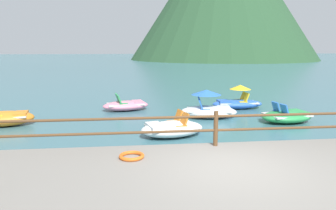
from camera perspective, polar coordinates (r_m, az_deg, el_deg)
The scene contains 9 objects.
ground_plane at distance 46.53m, azimuth -3.76°, elevation 6.72°, with size 200.00×200.00×0.00m, color #3D6B75.
dock_railing at distance 8.47m, azimuth 8.70°, elevation -3.52°, with size 23.92×0.12×0.95m.
life_ring at distance 7.66m, azimuth -6.62°, elevation -9.20°, with size 0.61×0.61×0.09m, color orange.
pedal_boat_0 at distance 13.71m, azimuth 7.39°, elevation -0.60°, with size 2.61×1.74×1.22m.
pedal_boat_1 at distance 15.31m, azimuth -7.66°, elevation -0.04°, with size 2.39×1.57×0.82m.
pedal_boat_2 at distance 15.99m, azimuth 12.50°, elevation 0.66°, with size 2.52×1.13×1.18m.
pedal_boat_3 at distance 10.80m, azimuth 0.70°, elevation -4.27°, with size 2.45×1.84×0.85m.
pedal_boat_4 at distance 13.68m, azimuth 20.83°, elevation -1.90°, with size 2.36×1.72×0.82m.
pedal_boat_5 at distance 13.73m, azimuth -27.59°, elevation -2.12°, with size 2.34×1.47×0.90m.
Camera 1 is at (-2.18, -6.38, 3.01)m, focal length 33.52 mm.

